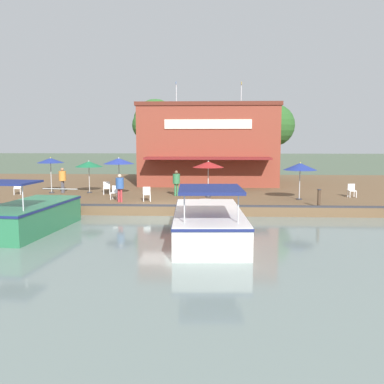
{
  "coord_description": "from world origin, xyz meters",
  "views": [
    {
      "loc": [
        23.19,
        2.77,
        4.27
      ],
      "look_at": [
        -1.0,
        1.6,
        1.3
      ],
      "focal_mm": 40.0,
      "sensor_mm": 36.0,
      "label": 1
    }
  ],
  "objects_px": {
    "cafe_chair_beside_entrance": "(147,193)",
    "person_near_entrance": "(62,177)",
    "motorboat_outer_channel": "(208,220)",
    "tree_behind_restaurant": "(272,126)",
    "person_mid_patio": "(176,180)",
    "mooring_post": "(319,198)",
    "patio_umbrella_far_corner": "(119,161)",
    "cafe_chair_under_first_umbrella": "(107,187)",
    "cafe_chair_far_corner_seat": "(352,190)",
    "patio_umbrella_near_quay_edge": "(50,161)",
    "cafe_chair_back_row_seat": "(115,192)",
    "patio_umbrella_mid_patio_left": "(300,167)",
    "tree_upstream_bank": "(153,122)",
    "patio_umbrella_mid_patio_right": "(208,165)",
    "cafe_chair_mid_patio": "(17,187)",
    "patio_umbrella_by_entrance": "(89,164)",
    "waterfront_restaurant": "(208,144)",
    "person_at_quay_edge": "(120,185)",
    "motorboat_second_along": "(37,214)"
  },
  "relations": [
    {
      "from": "cafe_chair_beside_entrance",
      "to": "person_near_entrance",
      "type": "relative_size",
      "value": 0.49
    },
    {
      "from": "motorboat_outer_channel",
      "to": "tree_behind_restaurant",
      "type": "xyz_separation_m",
      "value": [
        -21.13,
        5.64,
        4.7
      ]
    },
    {
      "from": "person_mid_patio",
      "to": "mooring_post",
      "type": "distance_m",
      "value": 9.27
    },
    {
      "from": "patio_umbrella_far_corner",
      "to": "cafe_chair_under_first_umbrella",
      "type": "bearing_deg",
      "value": -129.84
    },
    {
      "from": "cafe_chair_under_first_umbrella",
      "to": "person_near_entrance",
      "type": "height_order",
      "value": "person_near_entrance"
    },
    {
      "from": "mooring_post",
      "to": "cafe_chair_far_corner_seat",
      "type": "bearing_deg",
      "value": 143.2
    },
    {
      "from": "patio_umbrella_near_quay_edge",
      "to": "cafe_chair_back_row_seat",
      "type": "height_order",
      "value": "patio_umbrella_near_quay_edge"
    },
    {
      "from": "patio_umbrella_near_quay_edge",
      "to": "mooring_post",
      "type": "relative_size",
      "value": 2.51
    },
    {
      "from": "cafe_chair_back_row_seat",
      "to": "person_near_entrance",
      "type": "xyz_separation_m",
      "value": [
        -3.07,
        -4.37,
        0.63
      ]
    },
    {
      "from": "cafe_chair_back_row_seat",
      "to": "mooring_post",
      "type": "distance_m",
      "value": 12.09
    },
    {
      "from": "patio_umbrella_mid_patio_left",
      "to": "tree_upstream_bank",
      "type": "relative_size",
      "value": 0.31
    },
    {
      "from": "cafe_chair_under_first_umbrella",
      "to": "cafe_chair_far_corner_seat",
      "type": "distance_m",
      "value": 16.08
    },
    {
      "from": "mooring_post",
      "to": "tree_behind_restaurant",
      "type": "distance_m",
      "value": 16.73
    },
    {
      "from": "patio_umbrella_mid_patio_right",
      "to": "person_near_entrance",
      "type": "height_order",
      "value": "patio_umbrella_mid_patio_right"
    },
    {
      "from": "cafe_chair_under_first_umbrella",
      "to": "cafe_chair_mid_patio",
      "type": "distance_m",
      "value": 6.02
    },
    {
      "from": "cafe_chair_under_first_umbrella",
      "to": "motorboat_outer_channel",
      "type": "bearing_deg",
      "value": 35.36
    },
    {
      "from": "patio_umbrella_by_entrance",
      "to": "patio_umbrella_mid_patio_left",
      "type": "bearing_deg",
      "value": 78.91
    },
    {
      "from": "cafe_chair_under_first_umbrella",
      "to": "tree_upstream_bank",
      "type": "distance_m",
      "value": 13.23
    },
    {
      "from": "cafe_chair_far_corner_seat",
      "to": "mooring_post",
      "type": "relative_size",
      "value": 0.87
    },
    {
      "from": "person_mid_patio",
      "to": "patio_umbrella_mid_patio_right",
      "type": "bearing_deg",
      "value": 73.22
    },
    {
      "from": "waterfront_restaurant",
      "to": "mooring_post",
      "type": "relative_size",
      "value": 11.47
    },
    {
      "from": "patio_umbrella_far_corner",
      "to": "patio_umbrella_mid_patio_right",
      "type": "relative_size",
      "value": 1.08
    },
    {
      "from": "waterfront_restaurant",
      "to": "person_at_quay_edge",
      "type": "bearing_deg",
      "value": -22.63
    },
    {
      "from": "person_mid_patio",
      "to": "mooring_post",
      "type": "xyz_separation_m",
      "value": [
        4.25,
        8.22,
        -0.54
      ]
    },
    {
      "from": "motorboat_outer_channel",
      "to": "tree_behind_restaurant",
      "type": "bearing_deg",
      "value": 165.05
    },
    {
      "from": "cafe_chair_far_corner_seat",
      "to": "person_mid_patio",
      "type": "relative_size",
      "value": 0.51
    },
    {
      "from": "patio_umbrella_by_entrance",
      "to": "tree_behind_restaurant",
      "type": "xyz_separation_m",
      "value": [
        -10.56,
        13.98,
        2.87
      ]
    },
    {
      "from": "patio_umbrella_far_corner",
      "to": "patio_umbrella_near_quay_edge",
      "type": "bearing_deg",
      "value": -105.63
    },
    {
      "from": "patio_umbrella_mid_patio_right",
      "to": "tree_behind_restaurant",
      "type": "xyz_separation_m",
      "value": [
        -12.53,
        5.71,
        2.76
      ]
    },
    {
      "from": "motorboat_second_along",
      "to": "mooring_post",
      "type": "distance_m",
      "value": 14.72
    },
    {
      "from": "cafe_chair_far_corner_seat",
      "to": "person_mid_patio",
      "type": "distance_m",
      "value": 11.32
    },
    {
      "from": "person_at_quay_edge",
      "to": "patio_umbrella_mid_patio_right",
      "type": "bearing_deg",
      "value": 114.83
    },
    {
      "from": "patio_umbrella_by_entrance",
      "to": "motorboat_second_along",
      "type": "height_order",
      "value": "patio_umbrella_by_entrance"
    },
    {
      "from": "patio_umbrella_near_quay_edge",
      "to": "person_mid_patio",
      "type": "xyz_separation_m",
      "value": [
        1.06,
        8.76,
        -1.2
      ]
    },
    {
      "from": "patio_umbrella_by_entrance",
      "to": "person_near_entrance",
      "type": "height_order",
      "value": "patio_umbrella_by_entrance"
    },
    {
      "from": "waterfront_restaurant",
      "to": "patio_umbrella_mid_patio_right",
      "type": "relative_size",
      "value": 4.81
    },
    {
      "from": "person_near_entrance",
      "to": "patio_umbrella_mid_patio_right",
      "type": "bearing_deg",
      "value": 79.81
    },
    {
      "from": "cafe_chair_beside_entrance",
      "to": "mooring_post",
      "type": "distance_m",
      "value": 9.95
    },
    {
      "from": "person_mid_patio",
      "to": "tree_upstream_bank",
      "type": "bearing_deg",
      "value": -165.8
    },
    {
      "from": "motorboat_outer_channel",
      "to": "cafe_chair_under_first_umbrella",
      "type": "bearing_deg",
      "value": -144.64
    },
    {
      "from": "mooring_post",
      "to": "cafe_chair_under_first_umbrella",
      "type": "bearing_deg",
      "value": -110.21
    },
    {
      "from": "cafe_chair_mid_patio",
      "to": "motorboat_outer_channel",
      "type": "xyz_separation_m",
      "value": [
        9.43,
        12.93,
        -0.32
      ]
    },
    {
      "from": "person_near_entrance",
      "to": "tree_behind_restaurant",
      "type": "bearing_deg",
      "value": 124.11
    },
    {
      "from": "waterfront_restaurant",
      "to": "person_at_quay_edge",
      "type": "relative_size",
      "value": 6.76
    },
    {
      "from": "cafe_chair_back_row_seat",
      "to": "motorboat_second_along",
      "type": "height_order",
      "value": "motorboat_second_along"
    },
    {
      "from": "patio_umbrella_near_quay_edge",
      "to": "tree_behind_restaurant",
      "type": "xyz_separation_m",
      "value": [
        -10.84,
        16.56,
        2.62
      ]
    },
    {
      "from": "patio_umbrella_mid_patio_right",
      "to": "waterfront_restaurant",
      "type": "bearing_deg",
      "value": -179.46
    },
    {
      "from": "patio_umbrella_far_corner",
      "to": "cafe_chair_under_first_umbrella",
      "type": "xyz_separation_m",
      "value": [
        -0.88,
        -1.05,
        -1.81
      ]
    },
    {
      "from": "waterfront_restaurant",
      "to": "person_near_entrance",
      "type": "xyz_separation_m",
      "value": [
        7.99,
        -10.01,
        -2.17
      ]
    },
    {
      "from": "patio_umbrella_by_entrance",
      "to": "person_at_quay_edge",
      "type": "height_order",
      "value": "patio_umbrella_by_entrance"
    }
  ]
}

